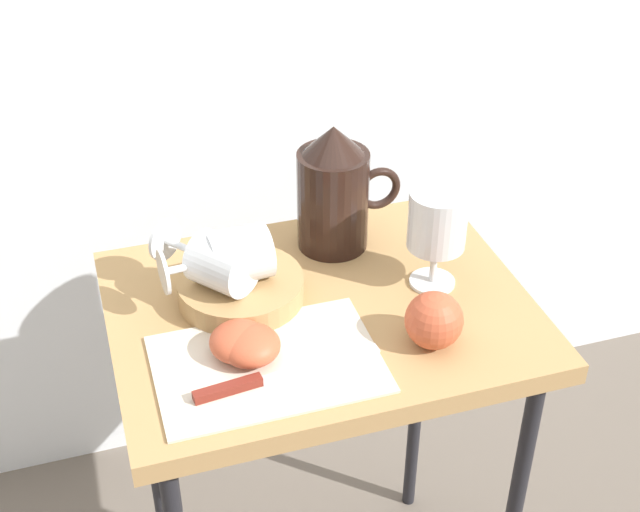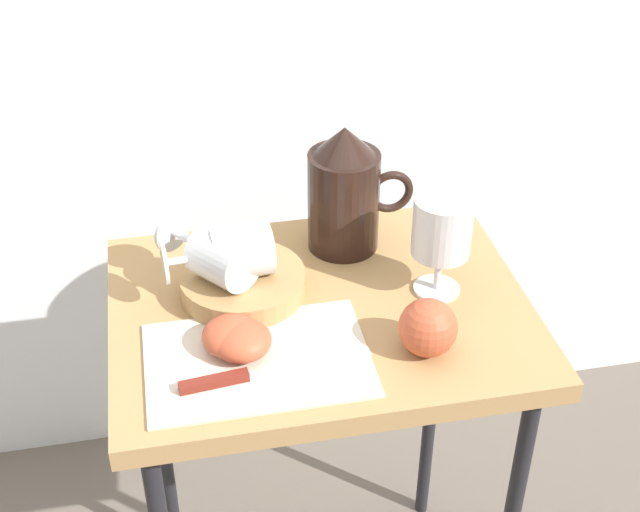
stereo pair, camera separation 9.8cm
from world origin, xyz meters
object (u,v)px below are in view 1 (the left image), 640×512
object	(u,v)px
table	(320,346)
apple_whole	(434,320)
wine_glass_tipped_near	(236,256)
pitcher	(334,198)
wine_glass_upright	(436,223)
apple_half_right	(251,345)
wine_glass_tipped_far	(220,262)
apple_half_left	(239,341)
basket_tray	(241,289)
knife	(261,380)

from	to	relation	value
table	apple_whole	distance (m)	0.20
apple_whole	wine_glass_tipped_near	bearing A→B (deg)	143.08
pitcher	wine_glass_upright	size ratio (longest dim) A/B	1.32
apple_half_right	apple_whole	world-z (taller)	apple_whole
wine_glass_tipped_far	apple_half_left	bearing A→B (deg)	-90.75
pitcher	apple_half_right	bearing A→B (deg)	-129.15
apple_whole	basket_tray	bearing A→B (deg)	142.41
apple_half_right	apple_whole	distance (m)	0.23
basket_tray	knife	world-z (taller)	basket_tray
basket_tray	pitcher	bearing A→B (deg)	29.83
wine_glass_upright	wine_glass_tipped_near	xyz separation A→B (m)	(-0.27, 0.04, -0.02)
wine_glass_tipped_near	apple_whole	size ratio (longest dim) A/B	1.99
apple_whole	wine_glass_tipped_far	bearing A→B (deg)	146.76
wine_glass_upright	apple_half_right	bearing A→B (deg)	-162.60
wine_glass_upright	apple_half_right	distance (m)	0.30
wine_glass_tipped_far	apple_whole	world-z (taller)	wine_glass_tipped_far
apple_half_left	apple_whole	size ratio (longest dim) A/B	1.00
table	basket_tray	xyz separation A→B (m)	(-0.10, 0.04, 0.09)
apple_half_left	wine_glass_tipped_near	bearing A→B (deg)	78.15
table	apple_half_right	distance (m)	0.17
table	apple_whole	size ratio (longest dim) A/B	9.21
table	basket_tray	bearing A→B (deg)	156.25
table	apple_half_right	xyz separation A→B (m)	(-0.12, -0.08, 0.10)
wine_glass_tipped_near	apple_half_right	distance (m)	0.14
pitcher	apple_half_right	distance (m)	0.29
wine_glass_upright	apple_half_left	distance (m)	0.31
wine_glass_upright	apple_half_right	xyz separation A→B (m)	(-0.28, -0.09, -0.07)
apple_whole	apple_half_right	bearing A→B (deg)	171.04
apple_whole	apple_half_left	bearing A→B (deg)	168.75
wine_glass_tipped_far	pitcher	bearing A→B (deg)	27.74
pitcher	apple_half_left	distance (m)	0.29
wine_glass_tipped_far	apple_half_right	xyz separation A→B (m)	(0.01, -0.12, -0.05)
wine_glass_upright	wine_glass_tipped_far	size ratio (longest dim) A/B	0.97
table	apple_half_right	size ratio (longest dim) A/B	9.21
apple_half_left	wine_glass_upright	bearing A→B (deg)	14.62
wine_glass_tipped_far	apple_whole	xyz separation A→B (m)	(0.24, -0.16, -0.03)
pitcher	knife	xyz separation A→B (m)	(-0.18, -0.27, -0.07)
apple_half_left	apple_whole	world-z (taller)	apple_whole
table	pitcher	size ratio (longest dim) A/B	3.57
basket_tray	apple_whole	xyz separation A→B (m)	(0.21, -0.16, 0.02)
apple_whole	wine_glass_upright	bearing A→B (deg)	67.43
table	basket_tray	distance (m)	0.14
table	pitcher	xyz separation A→B (m)	(0.06, 0.14, 0.15)
knife	pitcher	bearing A→B (deg)	56.23
basket_tray	apple_whole	size ratio (longest dim) A/B	2.30
basket_tray	apple_half_right	size ratio (longest dim) A/B	2.30
wine_glass_tipped_near	table	bearing A→B (deg)	-22.57
wine_glass_upright	wine_glass_tipped_near	world-z (taller)	wine_glass_upright
wine_glass_tipped_far	knife	xyz separation A→B (m)	(0.01, -0.17, -0.06)
pitcher	apple_half_left	size ratio (longest dim) A/B	2.58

